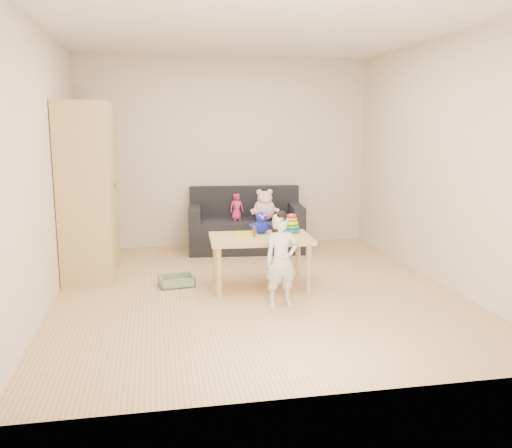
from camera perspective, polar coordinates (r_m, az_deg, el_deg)
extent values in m
plane|color=tan|center=(5.64, -0.03, -6.98)|extent=(4.50, 4.50, 0.00)
plane|color=white|center=(5.46, -0.03, 20.06)|extent=(4.50, 4.50, 0.00)
plane|color=beige|center=(7.61, -3.19, 7.50)|extent=(4.00, 0.00, 4.00)
plane|color=beige|center=(3.22, 7.41, 3.44)|extent=(4.00, 0.00, 4.00)
plane|color=beige|center=(5.40, -21.50, 5.60)|extent=(0.00, 4.50, 4.50)
plane|color=beige|center=(6.09, 18.92, 6.23)|extent=(0.00, 4.50, 4.50)
cube|color=tan|center=(6.32, -17.25, 3.40)|extent=(0.54, 1.07, 1.93)
cube|color=black|center=(7.35, -1.07, -1.14)|extent=(1.59, 0.91, 0.43)
cube|color=tan|center=(5.66, 0.48, -4.03)|extent=(1.07, 0.71, 0.55)
imported|color=silver|center=(5.07, 2.69, -3.97)|extent=(0.33, 0.24, 0.86)
imported|color=#C92566|center=(7.20, -2.05, 1.78)|extent=(0.20, 0.15, 0.36)
cylinder|color=yellow|center=(5.72, 3.72, -0.97)|extent=(0.17, 0.17, 0.02)
cylinder|color=silver|center=(5.71, 3.74, 0.04)|extent=(0.02, 0.02, 0.21)
torus|color=blue|center=(5.72, 3.73, -0.67)|extent=(0.19, 0.19, 0.04)
torus|color=#1C9016|center=(5.71, 3.73, -0.27)|extent=(0.17, 0.17, 0.04)
torus|color=#D8C70B|center=(5.70, 3.74, 0.13)|extent=(0.15, 0.15, 0.04)
torus|color=#D0940A|center=(5.70, 3.74, 0.50)|extent=(0.12, 0.12, 0.04)
torus|color=#EB0D46|center=(5.69, 3.75, 0.86)|extent=(0.10, 0.10, 0.03)
cylinder|color=black|center=(5.76, 2.09, -0.07)|extent=(0.08, 0.08, 0.18)
cylinder|color=black|center=(5.75, 2.10, 0.97)|extent=(0.04, 0.04, 0.05)
cylinder|color=black|center=(5.74, 2.10, 1.27)|extent=(0.04, 0.04, 0.02)
cube|color=gold|center=(5.68, -1.38, -1.06)|extent=(0.23, 0.23, 0.02)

